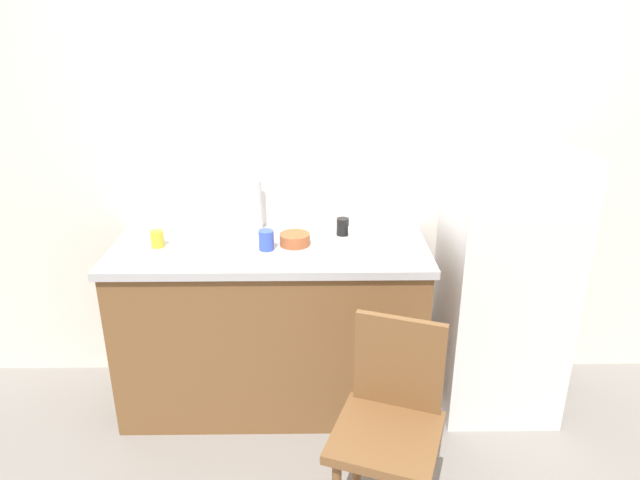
{
  "coord_description": "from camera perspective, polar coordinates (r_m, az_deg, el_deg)",
  "views": [
    {
      "loc": [
        -0.1,
        -1.98,
        1.98
      ],
      "look_at": [
        -0.07,
        0.6,
        0.96
      ],
      "focal_mm": 32.05,
      "sensor_mm": 36.0,
      "label": 1
    }
  ],
  "objects": [
    {
      "name": "cup_blue",
      "position": [
        2.79,
        -5.38,
        -0.01
      ],
      "size": [
        0.07,
        0.07,
        0.1
      ],
      "primitive_type": "cylinder",
      "color": "blue",
      "rests_on": "countertop"
    },
    {
      "name": "back_wall",
      "position": [
        3.05,
        1.26,
        9.33
      ],
      "size": [
        4.8,
        0.1,
        2.66
      ],
      "primitive_type": "cube",
      "color": "white",
      "rests_on": "ground_plane"
    },
    {
      "name": "terracotta_bowl",
      "position": [
        2.84,
        -2.54,
        0.08
      ],
      "size": [
        0.15,
        0.15,
        0.06
      ],
      "primitive_type": "cylinder",
      "color": "#B25B33",
      "rests_on": "countertop"
    },
    {
      "name": "cup_black",
      "position": [
        2.97,
        2.28,
        1.35
      ],
      "size": [
        0.06,
        0.06,
        0.09
      ],
      "primitive_type": "cylinder",
      "color": "black",
      "rests_on": "countertop"
    },
    {
      "name": "chair",
      "position": [
        2.35,
        7.01,
        -17.49
      ],
      "size": [
        0.51,
        0.51,
        0.89
      ],
      "rotation": [
        0.0,
        0.0,
        -0.35
      ],
      "color": "brown",
      "rests_on": "ground_plane"
    },
    {
      "name": "cup_yellow",
      "position": [
        2.92,
        -15.94,
        0.12
      ],
      "size": [
        0.06,
        0.06,
        0.08
      ],
      "primitive_type": "cylinder",
      "color": "yellow",
      "rests_on": "countertop"
    },
    {
      "name": "cabinet_base",
      "position": [
        3.05,
        -4.76,
        -8.85
      ],
      "size": [
        1.53,
        0.6,
        0.87
      ],
      "primitive_type": "cube",
      "color": "brown",
      "rests_on": "ground_plane"
    },
    {
      "name": "countertop",
      "position": [
        2.85,
        -5.04,
        -0.96
      ],
      "size": [
        1.57,
        0.64,
        0.04
      ],
      "primitive_type": "cube",
      "color": "#B7B7BC",
      "rests_on": "cabinet_base"
    },
    {
      "name": "dish_tray",
      "position": [
        2.9,
        5.65,
        0.35
      ],
      "size": [
        0.28,
        0.2,
        0.05
      ],
      "primitive_type": "cube",
      "color": "white",
      "rests_on": "countertop"
    },
    {
      "name": "refrigerator",
      "position": [
        3.08,
        17.69,
        -4.1
      ],
      "size": [
        0.58,
        0.59,
        1.39
      ],
      "primitive_type": "cube",
      "color": "white",
      "rests_on": "ground_plane"
    },
    {
      "name": "faucet",
      "position": [
        3.04,
        -5.99,
        3.48
      ],
      "size": [
        0.02,
        0.02,
        0.26
      ],
      "primitive_type": "cylinder",
      "color": "#B7B7BC",
      "rests_on": "countertop"
    }
  ]
}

